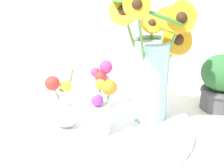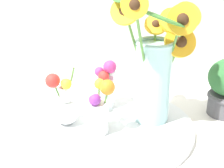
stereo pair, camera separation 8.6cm
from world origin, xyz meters
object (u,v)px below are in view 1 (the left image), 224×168
object	(u,v)px
vase_small_center	(100,110)
vase_bulb_right	(65,106)
mason_jar_sunflowers	(153,66)
potted_plant	(220,81)
serving_tray	(112,126)
vase_small_back	(101,86)

from	to	relation	value
vase_small_center	vase_bulb_right	distance (m)	0.11
vase_small_center	mason_jar_sunflowers	bearing A→B (deg)	24.95
mason_jar_sunflowers	potted_plant	world-z (taller)	mason_jar_sunflowers
serving_tray	vase_small_back	world-z (taller)	vase_small_back
potted_plant	mason_jar_sunflowers	bearing A→B (deg)	-165.94
mason_jar_sunflowers	vase_small_back	size ratio (longest dim) A/B	2.48
mason_jar_sunflowers	vase_bulb_right	size ratio (longest dim) A/B	2.03
vase_small_center	vase_small_back	distance (m)	0.15
mason_jar_sunflowers	vase_small_center	world-z (taller)	mason_jar_sunflowers
vase_small_center	vase_bulb_right	world-z (taller)	vase_bulb_right
serving_tray	vase_bulb_right	bearing A→B (deg)	178.85
vase_small_back	potted_plant	world-z (taller)	potted_plant
vase_bulb_right	potted_plant	size ratio (longest dim) A/B	1.05
vase_small_back	potted_plant	distance (m)	0.38
vase_small_center	vase_bulb_right	bearing A→B (deg)	153.65
mason_jar_sunflowers	vase_small_center	distance (m)	0.20
serving_tray	potted_plant	bearing A→B (deg)	13.98
mason_jar_sunflowers	potted_plant	xyz separation A→B (m)	(0.24, 0.06, -0.09)
vase_small_back	serving_tray	bearing A→B (deg)	-78.91
vase_bulb_right	potted_plant	xyz separation A→B (m)	(0.50, 0.09, 0.01)
vase_small_back	potted_plant	size ratio (longest dim) A/B	0.86
mason_jar_sunflowers	vase_small_back	bearing A→B (deg)	150.95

